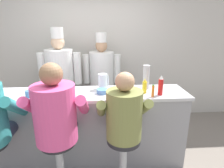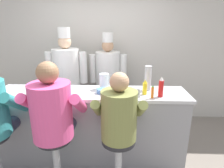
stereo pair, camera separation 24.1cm
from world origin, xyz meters
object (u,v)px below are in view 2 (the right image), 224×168
Objects in this scene: breakfast_plate at (65,93)px; coffee_mug_blue at (32,91)px; cup_stack_steel at (148,78)px; cook_in_whites_far at (108,76)px; ketchup_bottle_red at (161,87)px; diner_seated_olive at (119,119)px; mustard_bottle_yellow at (145,87)px; hot_sauce_bottle_orange at (152,92)px; water_pitcher_clear at (104,81)px; napkin_dispenser_chrome at (135,93)px; diner_seated_pink at (53,114)px; cook_in_whites_near at (67,76)px; cereal_bowl at (102,91)px.

breakfast_plate is 1.63× the size of coffee_mug_blue.
cook_in_whites_far is (-0.59, 0.95, -0.23)m from cup_stack_steel.
cook_in_whites_far reaches higher than ketchup_bottle_red.
mustard_bottle_yellow is at bearing 54.73° from diner_seated_olive.
ketchup_bottle_red reaches higher than coffee_mug_blue.
mustard_bottle_yellow is at bearing -64.61° from cook_in_whites_far.
diner_seated_olive is at bearing -140.31° from hot_sauce_bottle_orange.
mustard_bottle_yellow reaches higher than breakfast_plate.
water_pitcher_clear is 0.63× the size of cup_stack_steel.
cup_stack_steel is 2.99× the size of napkin_dispenser_chrome.
coffee_mug_blue is at bearing 177.56° from napkin_dispenser_chrome.
diner_seated_olive reaches higher than mustard_bottle_yellow.
breakfast_plate is at bearing 88.01° from diner_seated_pink.
ketchup_bottle_red is at bearing 4.38° from napkin_dispenser_chrome.
hot_sauce_bottle_orange is 0.68× the size of breakfast_plate.
mustard_bottle_yellow is 0.60m from diner_seated_olive.
hot_sauce_bottle_orange is at bearing -38.62° from cook_in_whites_near.
ketchup_bottle_red is 0.20m from mustard_bottle_yellow.
ketchup_bottle_red is 1.62m from coffee_mug_blue.
hot_sauce_bottle_orange is 1.70m from cook_in_whites_near.
mustard_bottle_yellow is at bearing -36.69° from cook_in_whites_near.
cook_in_whites_far is at bearing 72.41° from diner_seated_pink.
diner_seated_olive is 0.82× the size of cook_in_whites_far.
water_pitcher_clear reaches higher than hot_sauce_bottle_orange.
water_pitcher_clear reaches higher than mustard_bottle_yellow.
mustard_bottle_yellow is 0.11× the size of cook_in_whites_far.
ketchup_bottle_red is 0.78m from water_pitcher_clear.
hot_sauce_bottle_orange is 0.56m from diner_seated_olive.
cup_stack_steel is (-0.02, 0.30, 0.09)m from hot_sauce_bottle_orange.
cup_stack_steel is 0.23× the size of diner_seated_olive.
diner_seated_pink is at bearing -126.69° from water_pitcher_clear.
ketchup_bottle_red is 0.18× the size of diner_seated_olive.
breakfast_plate is (-0.49, -0.24, -0.09)m from water_pitcher_clear.
ketchup_bottle_red is at bearing -35.07° from cook_in_whites_near.
coffee_mug_blue is (-0.90, -0.26, -0.06)m from water_pitcher_clear.
ketchup_bottle_red is 1.14× the size of breakfast_plate.
mustard_bottle_yellow is (-0.18, 0.08, -0.03)m from ketchup_bottle_red.
napkin_dispenser_chrome is (-0.13, -0.10, -0.04)m from mustard_bottle_yellow.
coffee_mug_blue reaches higher than cereal_bowl.
ketchup_bottle_red is 0.28m from cup_stack_steel.
cook_in_whites_far reaches higher than coffee_mug_blue.
diner_seated_pink is at bearing -162.73° from ketchup_bottle_red.
water_pitcher_clear is 0.15× the size of diner_seated_olive.
water_pitcher_clear is 0.11× the size of cook_in_whites_near.
napkin_dispenser_chrome is at bearing 172.12° from hot_sauce_bottle_orange.
cook_in_whites_far reaches higher than diner_seated_pink.
water_pitcher_clear is 1.53× the size of coffee_mug_blue.
water_pitcher_clear is 0.12× the size of cook_in_whites_far.
coffee_mug_blue is 1.20m from diner_seated_olive.
diner_seated_pink is at bearing -45.73° from coffee_mug_blue.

